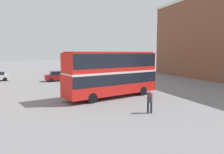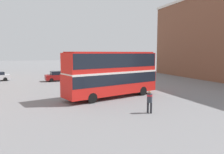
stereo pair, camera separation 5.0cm
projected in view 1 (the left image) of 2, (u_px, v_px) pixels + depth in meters
ground_plane at (102, 96)px, 23.82m from camera, size 240.00×240.00×0.00m
double_decker_bus at (112, 72)px, 22.89m from camera, size 10.78×5.53×4.79m
pedestrian_foreground at (150, 99)px, 16.96m from camera, size 0.61×0.61×1.77m
parked_car_kerb_far at (58, 76)px, 36.43m from camera, size 4.57×2.31×1.66m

